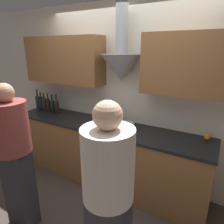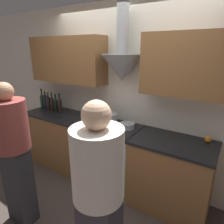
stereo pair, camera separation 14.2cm
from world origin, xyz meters
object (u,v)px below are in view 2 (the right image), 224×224
(wine_bottle_3, at_px, (52,103))
(person_foreground_right, at_px, (98,198))
(wine_bottle_0, at_px, (42,100))
(orange_fruit, at_px, (208,139))
(stock_pot, at_px, (108,119))
(mixing_bowl, at_px, (127,126))
(person_foreground_left, at_px, (14,151))
(wine_bottle_2, at_px, (48,102))
(stove_range, at_px, (116,156))
(wine_bottle_4, at_px, (56,105))
(wine_bottle_5, at_px, (60,105))
(wine_bottle_1, at_px, (45,101))

(wine_bottle_3, bearing_deg, person_foreground_right, -33.03)
(wine_bottle_0, distance_m, wine_bottle_3, 0.28)
(wine_bottle_0, relative_size, orange_fruit, 4.95)
(stock_pot, height_order, mixing_bowl, stock_pot)
(wine_bottle_3, relative_size, person_foreground_left, 0.20)
(wine_bottle_2, relative_size, stock_pot, 1.29)
(stove_range, height_order, wine_bottle_4, wine_bottle_4)
(wine_bottle_5, bearing_deg, stock_pot, -1.47)
(wine_bottle_5, bearing_deg, wine_bottle_4, -179.68)
(wine_bottle_2, height_order, orange_fruit, wine_bottle_2)
(wine_bottle_2, distance_m, person_foreground_right, 2.41)
(stove_range, distance_m, wine_bottle_4, 1.37)
(wine_bottle_3, bearing_deg, orange_fruit, 3.37)
(wine_bottle_4, distance_m, orange_fruit, 2.39)
(wine_bottle_5, height_order, person_foreground_left, person_foreground_left)
(orange_fruit, bearing_deg, person_foreground_left, -141.97)
(wine_bottle_0, relative_size, mixing_bowl, 1.73)
(stock_pot, bearing_deg, wine_bottle_5, 178.53)
(wine_bottle_4, relative_size, mixing_bowl, 1.54)
(wine_bottle_0, relative_size, wine_bottle_1, 1.02)
(wine_bottle_2, bearing_deg, person_foreground_right, -31.76)
(mixing_bowl, bearing_deg, stock_pot, -171.83)
(orange_fruit, height_order, person_foreground_left, person_foreground_left)
(wine_bottle_2, distance_m, person_foreground_left, 1.48)
(stove_range, bearing_deg, wine_bottle_4, 178.19)
(mixing_bowl, bearing_deg, wine_bottle_1, -179.93)
(wine_bottle_2, height_order, wine_bottle_3, wine_bottle_2)
(wine_bottle_2, height_order, wine_bottle_5, wine_bottle_2)
(orange_fruit, bearing_deg, wine_bottle_3, -176.63)
(stove_range, distance_m, orange_fruit, 1.26)
(wine_bottle_1, xyz_separation_m, person_foreground_right, (2.14, -1.28, -0.16))
(wine_bottle_2, relative_size, wine_bottle_5, 1.04)
(stove_range, height_order, wine_bottle_2, wine_bottle_2)
(wine_bottle_5, height_order, orange_fruit, wine_bottle_5)
(stove_range, bearing_deg, person_foreground_right, -63.43)
(orange_fruit, bearing_deg, wine_bottle_5, -176.18)
(stove_range, distance_m, wine_bottle_5, 1.29)
(person_foreground_left, distance_m, person_foreground_right, 1.20)
(wine_bottle_0, height_order, mixing_bowl, wine_bottle_0)
(wine_bottle_3, relative_size, wine_bottle_4, 1.07)
(mixing_bowl, relative_size, orange_fruit, 2.85)
(wine_bottle_1, bearing_deg, wine_bottle_2, -7.94)
(wine_bottle_5, bearing_deg, wine_bottle_2, 179.66)
(stove_range, distance_m, wine_bottle_3, 1.47)
(wine_bottle_1, relative_size, wine_bottle_5, 1.05)
(orange_fruit, height_order, person_foreground_right, person_foreground_right)
(wine_bottle_2, relative_size, wine_bottle_4, 1.10)
(wine_bottle_0, xyz_separation_m, person_foreground_right, (2.24, -1.29, -0.16))
(wine_bottle_3, distance_m, mixing_bowl, 1.49)
(wine_bottle_3, bearing_deg, mixing_bowl, 0.42)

